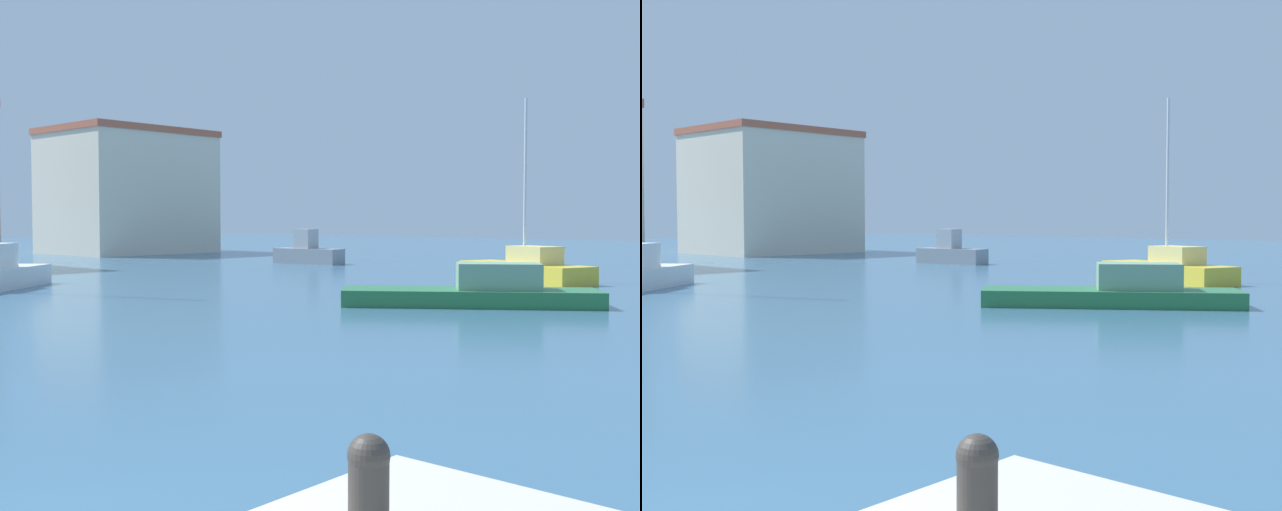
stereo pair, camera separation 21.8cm
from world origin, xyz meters
TOP-DOWN VIEW (x-y plane):
  - water at (15.00, 20.00)m, footprint 160.00×160.00m
  - mooring_bollard at (1.72, -2.16)m, footprint 0.25×0.25m
  - sailboat_yellow_distant_east at (29.75, 11.26)m, footprint 4.17×6.85m
  - motorboat_grey_far_left at (33.34, 27.54)m, footprint 1.91×4.58m
  - motorboat_green_far_right at (19.98, 7.92)m, footprint 6.34×7.71m
  - harbor_office at (34.63, 48.24)m, footprint 11.39×9.62m

SIDE VIEW (x-z plane):
  - water at x=15.00m, z-range 0.00..0.00m
  - motorboat_green_far_right at x=19.98m, z-range -0.24..1.11m
  - sailboat_yellow_distant_east at x=29.75m, z-range -3.42..4.55m
  - motorboat_grey_far_left at x=33.34m, z-range -0.37..1.73m
  - mooring_bollard at x=1.72m, z-range 1.01..1.56m
  - harbor_office at x=34.63m, z-range 0.01..9.74m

